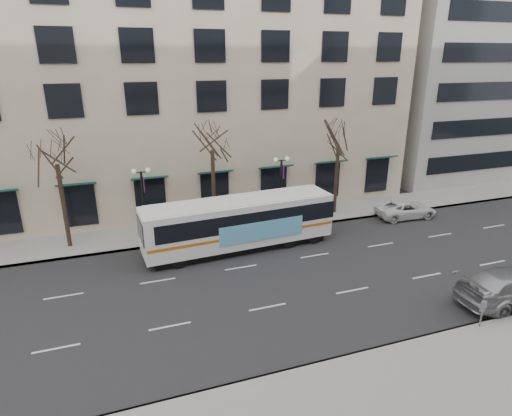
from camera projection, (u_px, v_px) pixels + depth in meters
name	position (u px, v px, depth m)	size (l,w,h in m)	color
ground	(253.00, 286.00, 24.03)	(160.00, 160.00, 0.00)	black
sidewalk_far	(276.00, 219.00, 33.55)	(80.00, 4.00, 0.15)	gray
building_hotel	(155.00, 57.00, 38.00)	(40.00, 20.00, 24.00)	tan
building_office	(468.00, 3.00, 46.66)	(25.00, 20.00, 35.00)	#999993
tree_far_left	(55.00, 150.00, 26.48)	(3.60, 3.60, 8.34)	black
tree_far_mid	(212.00, 137.00, 29.51)	(3.60, 3.60, 8.55)	black
tree_far_right	(339.00, 135.00, 32.77)	(3.60, 3.60, 8.06)	black
lamp_post_left	(144.00, 201.00, 28.77)	(1.22, 0.45, 5.21)	black
lamp_post_right	(281.00, 187.00, 31.87)	(1.22, 0.45, 5.21)	black
city_bus	(240.00, 222.00, 28.10)	(12.81, 3.54, 3.43)	white
white_pickup	(406.00, 209.00, 33.91)	(2.21, 4.80, 1.33)	white
pay_station	(483.00, 308.00, 19.91)	(0.33, 0.28, 1.32)	slate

